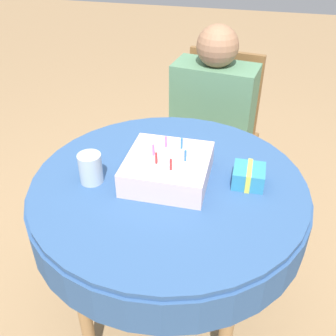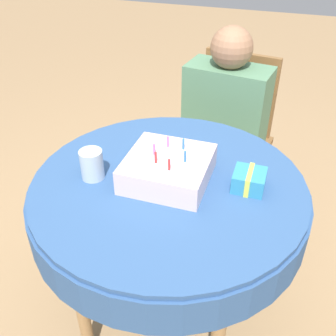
{
  "view_description": "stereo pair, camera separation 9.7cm",
  "coord_description": "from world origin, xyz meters",
  "px_view_note": "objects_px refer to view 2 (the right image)",
  "views": [
    {
      "loc": [
        0.25,
        -1.09,
        1.62
      ],
      "look_at": [
        -0.0,
        0.0,
        0.83
      ],
      "focal_mm": 42.0,
      "sensor_mm": 36.0,
      "label": 1
    },
    {
      "loc": [
        0.35,
        -1.06,
        1.62
      ],
      "look_at": [
        -0.0,
        0.0,
        0.83
      ],
      "focal_mm": 42.0,
      "sensor_mm": 36.0,
      "label": 2
    }
  ],
  "objects_px": {
    "person": "(224,113)",
    "gift_box": "(249,180)",
    "chair": "(228,134)",
    "birthday_cake": "(168,168)",
    "drinking_glass": "(92,164)"
  },
  "relations": [
    {
      "from": "gift_box",
      "to": "person",
      "type": "bearing_deg",
      "value": 107.11
    },
    {
      "from": "birthday_cake",
      "to": "drinking_glass",
      "type": "bearing_deg",
      "value": -164.32
    },
    {
      "from": "birthday_cake",
      "to": "drinking_glass",
      "type": "distance_m",
      "value": 0.27
    },
    {
      "from": "chair",
      "to": "gift_box",
      "type": "xyz_separation_m",
      "value": [
        0.21,
        -0.82,
        0.3
      ]
    },
    {
      "from": "person",
      "to": "gift_box",
      "type": "height_order",
      "value": "person"
    },
    {
      "from": "chair",
      "to": "birthday_cake",
      "type": "bearing_deg",
      "value": -86.34
    },
    {
      "from": "drinking_glass",
      "to": "gift_box",
      "type": "height_order",
      "value": "drinking_glass"
    },
    {
      "from": "drinking_glass",
      "to": "birthday_cake",
      "type": "bearing_deg",
      "value": 15.68
    },
    {
      "from": "chair",
      "to": "birthday_cake",
      "type": "relative_size",
      "value": 3.23
    },
    {
      "from": "birthday_cake",
      "to": "person",
      "type": "bearing_deg",
      "value": 85.61
    },
    {
      "from": "birthday_cake",
      "to": "gift_box",
      "type": "distance_m",
      "value": 0.28
    },
    {
      "from": "drinking_glass",
      "to": "gift_box",
      "type": "distance_m",
      "value": 0.55
    },
    {
      "from": "person",
      "to": "drinking_glass",
      "type": "bearing_deg",
      "value": -102.37
    },
    {
      "from": "person",
      "to": "drinking_glass",
      "type": "relative_size",
      "value": 10.23
    },
    {
      "from": "birthday_cake",
      "to": "drinking_glass",
      "type": "xyz_separation_m",
      "value": [
        -0.26,
        -0.07,
        0.01
      ]
    }
  ]
}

